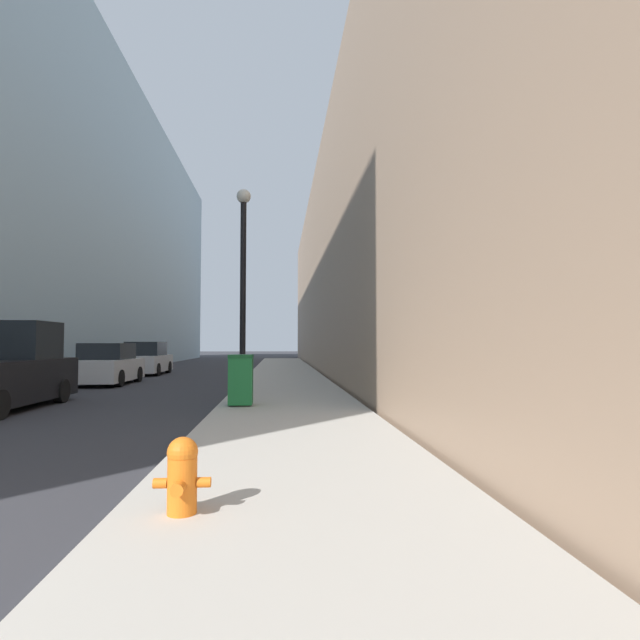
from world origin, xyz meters
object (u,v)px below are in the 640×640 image
at_px(fire_hydrant, 182,473).
at_px(lamppost, 243,278).
at_px(parked_sedan_near, 107,365).
at_px(parked_sedan_far, 146,360).
at_px(trash_bin, 241,379).

xyz_separation_m(fire_hydrant, lamppost, (-0.25, 10.59, 3.12)).
bearing_deg(parked_sedan_near, fire_hydrant, -69.48).
xyz_separation_m(lamppost, parked_sedan_near, (-5.66, 5.22, -2.84)).
xyz_separation_m(parked_sedan_near, parked_sedan_far, (-0.15, 6.31, 0.03)).
relative_size(trash_bin, parked_sedan_near, 0.30).
distance_m(parked_sedan_near, parked_sedan_far, 6.31).
bearing_deg(parked_sedan_far, fire_hydrant, -74.67).
height_order(fire_hydrant, parked_sedan_near, parked_sedan_near).
distance_m(fire_hydrant, parked_sedan_near, 16.88).
xyz_separation_m(trash_bin, parked_sedan_near, (-5.84, 8.10, -0.00)).
distance_m(trash_bin, lamppost, 4.05).
bearing_deg(parked_sedan_far, lamppost, -63.25).
height_order(fire_hydrant, parked_sedan_far, parked_sedan_far).
height_order(parked_sedan_near, parked_sedan_far, parked_sedan_far).
bearing_deg(fire_hydrant, parked_sedan_far, 105.33).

